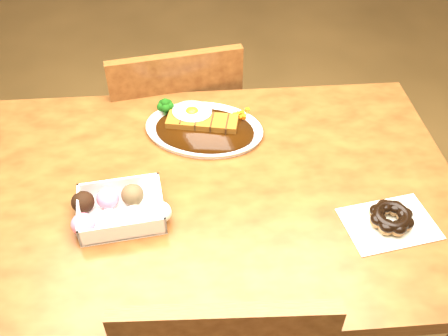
{
  "coord_description": "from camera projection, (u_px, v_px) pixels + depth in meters",
  "views": [
    {
      "loc": [
        -0.04,
        -0.85,
        1.61
      ],
      "look_at": [
        0.03,
        -0.0,
        0.81
      ],
      "focal_mm": 40.0,
      "sensor_mm": 36.0,
      "label": 1
    }
  ],
  "objects": [
    {
      "name": "table",
      "position": [
        213.0,
        213.0,
        1.27
      ],
      "size": [
        1.2,
        0.8,
        0.75
      ],
      "color": "#532710",
      "rests_on": "ground"
    },
    {
      "name": "chair_far",
      "position": [
        176.0,
        134.0,
        1.77
      ],
      "size": [
        0.48,
        0.48,
        0.87
      ],
      "rotation": [
        0.0,
        0.0,
        3.31
      ],
      "color": "#532710",
      "rests_on": "ground"
    },
    {
      "name": "katsu_curry_plate",
      "position": [
        202.0,
        126.0,
        1.35
      ],
      "size": [
        0.36,
        0.3,
        0.06
      ],
      "rotation": [
        0.0,
        0.0,
        -0.28
      ],
      "color": "white",
      "rests_on": "table"
    },
    {
      "name": "donut_box",
      "position": [
        119.0,
        209.0,
        1.11
      ],
      "size": [
        0.23,
        0.17,
        0.05
      ],
      "rotation": [
        0.0,
        0.0,
        0.13
      ],
      "color": "white",
      "rests_on": "table"
    },
    {
      "name": "pon_de_ring",
      "position": [
        391.0,
        218.0,
        1.1
      ],
      "size": [
        0.22,
        0.17,
        0.04
      ],
      "rotation": [
        0.0,
        0.0,
        0.17
      ],
      "color": "silver",
      "rests_on": "table"
    }
  ]
}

